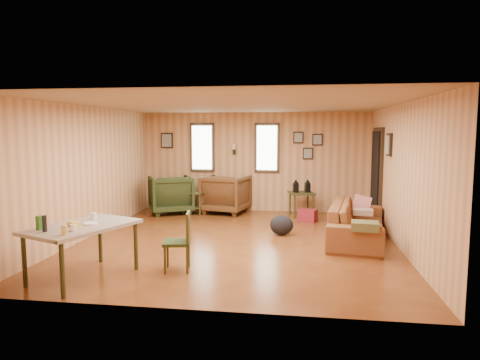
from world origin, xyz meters
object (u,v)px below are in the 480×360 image
object	(u,v)px
recliner_green	(171,193)
end_table	(195,198)
sofa	(357,216)
recliner_brown	(226,192)
side_table	(301,191)
dining_table	(82,230)

from	to	relation	value
recliner_green	end_table	size ratio (longest dim) A/B	1.51
sofa	end_table	size ratio (longest dim) A/B	3.50
recliner_brown	side_table	bearing A→B (deg)	-171.83
recliner_brown	dining_table	distance (m)	4.93
sofa	recliner_brown	bearing A→B (deg)	60.17
recliner_brown	recliner_green	size ratio (longest dim) A/B	1.02
sofa	recliner_green	size ratio (longest dim) A/B	2.32
recliner_brown	end_table	bearing A→B (deg)	29.48
sofa	recliner_brown	world-z (taller)	recliner_brown
sofa	recliner_brown	size ratio (longest dim) A/B	2.28
end_table	side_table	xyz separation A→B (m)	(2.50, 0.05, 0.22)
recliner_green	end_table	bearing A→B (deg)	154.45
recliner_brown	side_table	distance (m)	1.80
end_table	side_table	world-z (taller)	side_table
side_table	sofa	bearing A→B (deg)	-64.82
sofa	end_table	world-z (taller)	sofa
end_table	dining_table	xyz separation A→B (m)	(-0.39, -4.59, 0.29)
sofa	end_table	distance (m)	4.03
recliner_brown	recliner_green	xyz separation A→B (m)	(-1.30, -0.21, -0.01)
recliner_green	dining_table	size ratio (longest dim) A/B	0.61
side_table	dining_table	world-z (taller)	dining_table
recliner_green	sofa	bearing A→B (deg)	127.28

